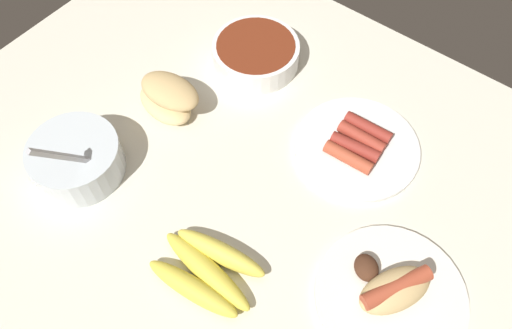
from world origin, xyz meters
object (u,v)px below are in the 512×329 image
object	(u,v)px
bowl_coleslaw	(76,158)
bread_stack	(168,97)
banana_bunch	(207,270)
plate_sausages	(357,146)
plate_hotdog_assembled	(391,292)
bowl_chili	(256,53)

from	to	relation	value
bowl_coleslaw	bread_stack	bearing A→B (deg)	80.73
bowl_coleslaw	banana_bunch	xyz separation A→B (cm)	(29.63, -0.97, -1.87)
plate_sausages	bread_stack	bearing A→B (deg)	-156.96
plate_hotdog_assembled	bread_stack	xyz separation A→B (cm)	(-50.22, 6.05, 1.87)
plate_hotdog_assembled	bowl_chili	bearing A→B (deg)	150.64
plate_hotdog_assembled	banana_bunch	bearing A→B (deg)	-149.44
plate_hotdog_assembled	banana_bunch	world-z (taller)	plate_hotdog_assembled
plate_sausages	bowl_coleslaw	xyz separation A→B (cm)	(-35.34, -32.78, 2.63)
bowl_coleslaw	bowl_chili	bearing A→B (deg)	77.53
plate_sausages	banana_bunch	xyz separation A→B (cm)	(-5.71, -33.75, 0.76)
bowl_chili	bowl_coleslaw	distance (cm)	39.20
plate_sausages	bowl_chili	xyz separation A→B (cm)	(-26.88, 5.48, 1.72)
plate_hotdog_assembled	banana_bunch	size ratio (longest dim) A/B	1.27
bowl_chili	banana_bunch	xyz separation A→B (cm)	(21.17, -39.24, -0.96)
plate_sausages	bowl_coleslaw	distance (cm)	48.27
plate_sausages	plate_hotdog_assembled	world-z (taller)	plate_hotdog_assembled
plate_hotdog_assembled	bowl_coleslaw	world-z (taller)	bowl_coleslaw
plate_hotdog_assembled	bread_stack	world-z (taller)	bread_stack
plate_hotdog_assembled	plate_sausages	bearing A→B (deg)	132.32
banana_bunch	bowl_coleslaw	bearing A→B (deg)	178.12
plate_sausages	bowl_coleslaw	world-z (taller)	bowl_coleslaw
plate_sausages	bowl_chili	world-z (taller)	bowl_chili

